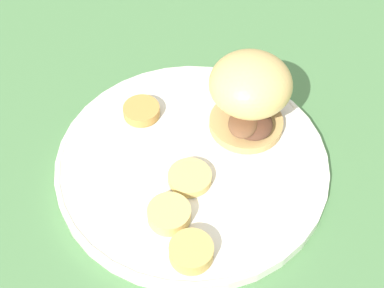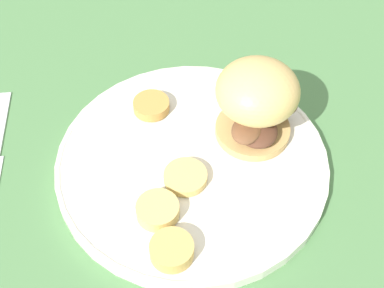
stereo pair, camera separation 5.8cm
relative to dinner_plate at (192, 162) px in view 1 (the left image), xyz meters
The scene contains 7 objects.
ground_plane 0.01m from the dinner_plate, ahead, with size 4.00×4.00×0.00m, color #4C7A47.
dinner_plate is the anchor object (origin of this frame).
sandwich 0.10m from the dinner_plate, 80.20° to the left, with size 0.09×0.11×0.10m.
potato_round_0 0.12m from the dinner_plate, 47.30° to the right, with size 0.04×0.04×0.02m, color tan.
potato_round_1 0.08m from the dinner_plate, 63.65° to the right, with size 0.04×0.04×0.01m, color #DBB766.
potato_round_2 0.09m from the dinner_plate, behind, with size 0.04×0.04×0.01m, color #BC8942.
potato_round_3 0.03m from the dinner_plate, 51.56° to the right, with size 0.05×0.05×0.01m, color #DBB766.
Camera 1 is at (0.25, -0.27, 0.49)m, focal length 50.00 mm.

